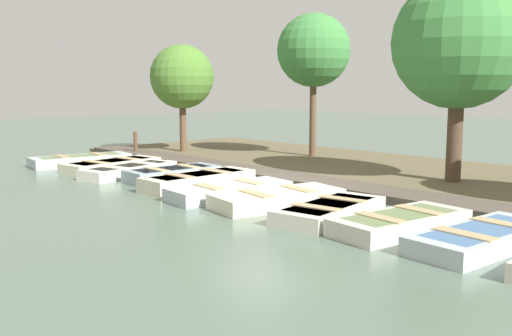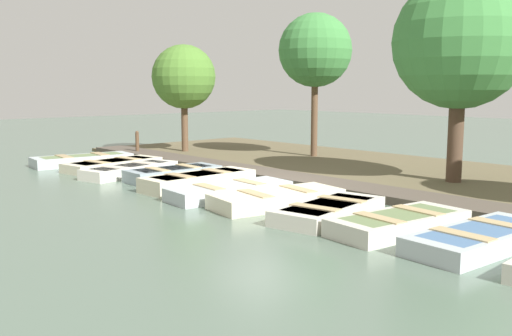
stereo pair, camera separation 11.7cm
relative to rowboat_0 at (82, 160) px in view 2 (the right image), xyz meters
The scene contains 17 objects.
ground_plane 8.22m from the rowboat_0, 98.82° to the left, with size 80.00×80.00×0.00m, color #566B5B.
shore_bank 10.25m from the rowboat_0, 127.64° to the left, with size 8.00×24.00×0.12m.
dock_walkway 8.59m from the rowboat_0, 109.16° to the left, with size 1.28×22.91×0.21m.
rowboat_0 is the anchor object (origin of this frame).
rowboat_1 1.75m from the rowboat_0, 99.02° to the left, with size 3.45×1.67×0.33m.
rowboat_2 3.33m from the rowboat_0, 90.41° to the left, with size 3.38×1.71×0.35m.
rowboat_3 5.00m from the rowboat_0, 96.09° to the left, with size 2.85×1.24×0.39m.
rowboat_4 6.60m from the rowboat_0, 92.38° to the left, with size 3.32×1.20×0.42m.
rowboat_5 8.23m from the rowboat_0, 90.19° to the left, with size 3.29×1.41×0.35m.
rowboat_6 9.77m from the rowboat_0, 91.11° to the left, with size 3.28×1.76×0.37m.
rowboat_7 11.39m from the rowboat_0, 90.72° to the left, with size 3.03×1.67×0.34m.
rowboat_8 13.04m from the rowboat_0, 91.13° to the left, with size 3.02×1.50×0.37m.
rowboat_9 14.62m from the rowboat_0, 91.55° to the left, with size 3.21×1.40×0.35m.
mooring_post_near 2.96m from the rowboat_0, 161.19° to the right, with size 0.14×0.14×1.01m.
park_tree_far_left 5.48m from the rowboat_0, behind, with size 2.59×2.59×4.46m.
park_tree_left 9.41m from the rowboat_0, 148.63° to the left, with size 2.75×2.75×5.49m.
park_tree_center 13.07m from the rowboat_0, 117.36° to the left, with size 3.65×3.65×5.78m.
Camera 2 is at (10.13, 10.98, 2.74)m, focal length 40.00 mm.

